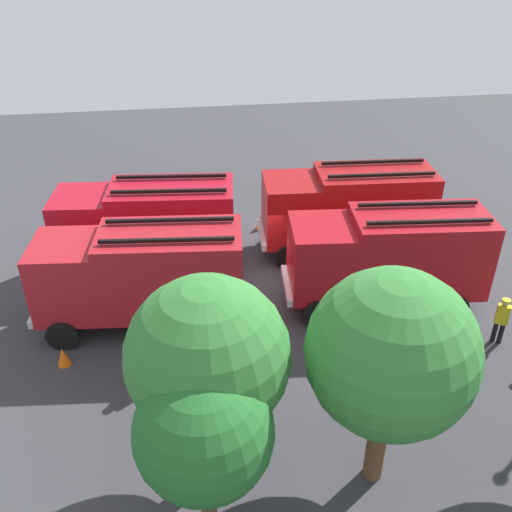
{
  "coord_description": "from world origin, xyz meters",
  "views": [
    {
      "loc": [
        2.67,
        18.57,
        12.81
      ],
      "look_at": [
        0.0,
        0.0,
        1.4
      ],
      "focal_mm": 40.09,
      "sensor_mm": 36.0,
      "label": 1
    }
  ],
  "objects_px": {
    "fire_truck_0": "(348,206)",
    "fire_truck_2": "(388,254)",
    "firefighter_3": "(155,359)",
    "fire_truck_1": "(147,223)",
    "tree_2": "(208,357)",
    "firefighter_4": "(502,318)",
    "traffic_cone_0": "(63,356)",
    "firefighter_2": "(322,211)",
    "tree_3": "(204,433)",
    "traffic_cone_2": "(260,222)",
    "tree_1": "(391,354)",
    "traffic_cone_1": "(474,346)",
    "fire_truck_3": "(141,273)"
  },
  "relations": [
    {
      "from": "fire_truck_2",
      "to": "tree_2",
      "type": "xyz_separation_m",
      "value": [
        6.91,
        6.75,
        1.87
      ]
    },
    {
      "from": "firefighter_3",
      "to": "tree_1",
      "type": "height_order",
      "value": "tree_1"
    },
    {
      "from": "fire_truck_1",
      "to": "tree_3",
      "type": "xyz_separation_m",
      "value": [
        -1.54,
        11.95,
        1.06
      ]
    },
    {
      "from": "tree_2",
      "to": "traffic_cone_2",
      "type": "distance_m",
      "value": 14.11
    },
    {
      "from": "tree_3",
      "to": "traffic_cone_0",
      "type": "relative_size",
      "value": 7.34
    },
    {
      "from": "fire_truck_3",
      "to": "firefighter_3",
      "type": "xyz_separation_m",
      "value": [
        -0.38,
        3.09,
        -1.21
      ]
    },
    {
      "from": "tree_3",
      "to": "traffic_cone_1",
      "type": "relative_size",
      "value": 6.98
    },
    {
      "from": "firefighter_2",
      "to": "tree_3",
      "type": "bearing_deg",
      "value": -165.63
    },
    {
      "from": "tree_1",
      "to": "tree_3",
      "type": "distance_m",
      "value": 4.54
    },
    {
      "from": "fire_truck_0",
      "to": "tree_1",
      "type": "distance_m",
      "value": 11.83
    },
    {
      "from": "fire_truck_3",
      "to": "traffic_cone_1",
      "type": "height_order",
      "value": "fire_truck_3"
    },
    {
      "from": "firefighter_3",
      "to": "fire_truck_1",
      "type": "bearing_deg",
      "value": -146.64
    },
    {
      "from": "tree_1",
      "to": "firefighter_4",
      "type": "bearing_deg",
      "value": -142.1
    },
    {
      "from": "firefighter_2",
      "to": "firefighter_3",
      "type": "distance_m",
      "value": 11.96
    },
    {
      "from": "fire_truck_0",
      "to": "tree_3",
      "type": "distance_m",
      "value": 14.05
    },
    {
      "from": "tree_2",
      "to": "firefighter_3",
      "type": "bearing_deg",
      "value": -67.81
    },
    {
      "from": "firefighter_3",
      "to": "traffic_cone_2",
      "type": "relative_size",
      "value": 2.44
    },
    {
      "from": "fire_truck_0",
      "to": "fire_truck_3",
      "type": "height_order",
      "value": "same"
    },
    {
      "from": "fire_truck_0",
      "to": "fire_truck_2",
      "type": "xyz_separation_m",
      "value": [
        -0.33,
        4.02,
        0.0
      ]
    },
    {
      "from": "fire_truck_1",
      "to": "traffic_cone_2",
      "type": "bearing_deg",
      "value": -145.67
    },
    {
      "from": "fire_truck_0",
      "to": "traffic_cone_2",
      "type": "height_order",
      "value": "fire_truck_0"
    },
    {
      "from": "tree_2",
      "to": "traffic_cone_1",
      "type": "distance_m",
      "value": 10.31
    },
    {
      "from": "firefighter_2",
      "to": "firefighter_4",
      "type": "xyz_separation_m",
      "value": [
        -4.0,
        8.95,
        0.11
      ]
    },
    {
      "from": "fire_truck_1",
      "to": "firefighter_4",
      "type": "height_order",
      "value": "fire_truck_1"
    },
    {
      "from": "firefighter_4",
      "to": "traffic_cone_0",
      "type": "height_order",
      "value": "firefighter_4"
    },
    {
      "from": "firefighter_3",
      "to": "traffic_cone_1",
      "type": "xyz_separation_m",
      "value": [
        -10.48,
        0.19,
        -0.6
      ]
    },
    {
      "from": "tree_3",
      "to": "fire_truck_1",
      "type": "bearing_deg",
      "value": -82.65
    },
    {
      "from": "fire_truck_2",
      "to": "traffic_cone_2",
      "type": "height_order",
      "value": "fire_truck_2"
    },
    {
      "from": "tree_2",
      "to": "fire_truck_3",
      "type": "bearing_deg",
      "value": -74.44
    },
    {
      "from": "tree_3",
      "to": "traffic_cone_2",
      "type": "distance_m",
      "value": 15.37
    },
    {
      "from": "firefighter_3",
      "to": "tree_2",
      "type": "relative_size",
      "value": 0.28
    },
    {
      "from": "firefighter_4",
      "to": "traffic_cone_0",
      "type": "bearing_deg",
      "value": 116.03
    },
    {
      "from": "fire_truck_1",
      "to": "firefighter_3",
      "type": "distance_m",
      "value": 6.92
    },
    {
      "from": "firefighter_4",
      "to": "tree_2",
      "type": "relative_size",
      "value": 0.3
    },
    {
      "from": "firefighter_2",
      "to": "tree_2",
      "type": "height_order",
      "value": "tree_2"
    },
    {
      "from": "fire_truck_2",
      "to": "traffic_cone_2",
      "type": "bearing_deg",
      "value": -55.52
    },
    {
      "from": "firefighter_4",
      "to": "tree_2",
      "type": "bearing_deg",
      "value": 141.4
    },
    {
      "from": "traffic_cone_2",
      "to": "firefighter_3",
      "type": "bearing_deg",
      "value": 63.7
    },
    {
      "from": "tree_1",
      "to": "traffic_cone_0",
      "type": "height_order",
      "value": "tree_1"
    },
    {
      "from": "tree_3",
      "to": "traffic_cone_2",
      "type": "bearing_deg",
      "value": -103.22
    },
    {
      "from": "fire_truck_3",
      "to": "firefighter_3",
      "type": "bearing_deg",
      "value": 102.38
    },
    {
      "from": "fire_truck_3",
      "to": "traffic_cone_2",
      "type": "relative_size",
      "value": 10.73
    },
    {
      "from": "traffic_cone_1",
      "to": "tree_3",
      "type": "bearing_deg",
      "value": 28.27
    },
    {
      "from": "firefighter_4",
      "to": "traffic_cone_2",
      "type": "bearing_deg",
      "value": 66.27
    },
    {
      "from": "firefighter_2",
      "to": "traffic_cone_1",
      "type": "bearing_deg",
      "value": -124.89
    },
    {
      "from": "firefighter_3",
      "to": "traffic_cone_2",
      "type": "bearing_deg",
      "value": -175.21
    },
    {
      "from": "fire_truck_1",
      "to": "firefighter_3",
      "type": "bearing_deg",
      "value": 97.76
    },
    {
      "from": "tree_2",
      "to": "traffic_cone_2",
      "type": "bearing_deg",
      "value": -103.71
    },
    {
      "from": "fire_truck_0",
      "to": "fire_truck_2",
      "type": "relative_size",
      "value": 0.99
    },
    {
      "from": "firefighter_3",
      "to": "traffic_cone_1",
      "type": "distance_m",
      "value": 10.5
    }
  ]
}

